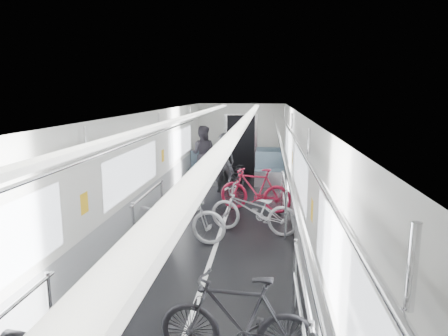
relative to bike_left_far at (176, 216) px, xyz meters
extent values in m
cube|color=black|center=(0.76, -0.21, -0.50)|extent=(3.00, 14.00, 0.01)
cube|color=white|center=(0.76, -0.21, 1.90)|extent=(3.00, 14.00, 0.02)
cube|color=silver|center=(-0.74, -0.21, 0.70)|extent=(0.02, 14.00, 2.40)
cube|color=silver|center=(2.26, -0.21, 0.70)|extent=(0.02, 14.00, 2.40)
cube|color=silver|center=(0.76, 6.79, 0.70)|extent=(3.00, 0.02, 2.40)
cube|color=white|center=(0.76, -0.21, -0.50)|extent=(0.08, 13.80, 0.01)
cube|color=gray|center=(-0.71, -0.21, -0.05)|extent=(0.01, 13.90, 0.90)
cube|color=gray|center=(2.23, -0.21, -0.05)|extent=(0.01, 13.90, 0.90)
cube|color=white|center=(-0.71, -0.21, 0.90)|extent=(0.01, 10.80, 0.75)
cube|color=white|center=(2.23, -0.21, 0.90)|extent=(0.01, 10.80, 0.75)
cube|color=white|center=(0.21, -0.21, 1.84)|extent=(0.14, 13.40, 0.05)
cube|color=white|center=(1.31, -0.21, 1.84)|extent=(0.14, 13.40, 0.05)
cube|color=black|center=(0.76, 6.73, 0.50)|extent=(0.95, 0.10, 2.00)
imported|color=#AAABAF|center=(0.00, 0.00, 0.00)|extent=(1.99, 0.90, 1.01)
imported|color=black|center=(1.40, -3.35, -0.01)|extent=(1.68, 0.60, 0.99)
imported|color=#ADACB1|center=(1.42, 0.63, -0.03)|extent=(1.91, 1.07, 0.95)
imported|color=maroon|center=(1.42, 2.12, 0.02)|extent=(1.80, 0.90, 1.04)
imported|color=black|center=(0.85, 3.82, -0.06)|extent=(0.90, 1.79, 0.90)
imported|color=black|center=(0.46, 3.92, 0.34)|extent=(0.70, 0.55, 1.68)
imported|color=#2A272E|center=(-0.34, 5.16, 0.38)|extent=(0.87, 0.69, 1.76)
camera|label=1|loc=(1.66, -7.04, 2.28)|focal=32.00mm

